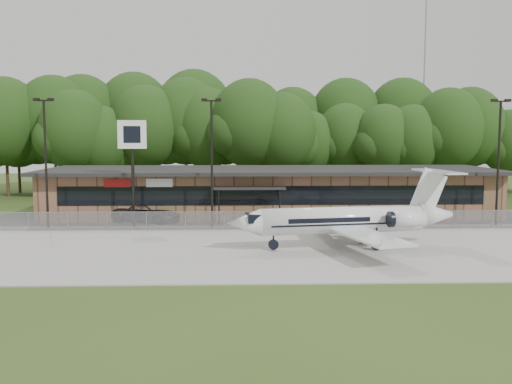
{
  "coord_description": "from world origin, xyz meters",
  "views": [
    {
      "loc": [
        -2.89,
        -28.64,
        7.51
      ],
      "look_at": [
        -1.64,
        12.0,
        3.32
      ],
      "focal_mm": 40.0,
      "sensor_mm": 36.0,
      "label": 1
    }
  ],
  "objects_px": {
    "pole_sign": "(132,146)",
    "business_jet": "(350,221)",
    "suv": "(147,213)",
    "terminal": "(270,191)"
  },
  "relations": [
    {
      "from": "business_jet",
      "to": "pole_sign",
      "type": "relative_size",
      "value": 1.8
    },
    {
      "from": "pole_sign",
      "to": "suv",
      "type": "bearing_deg",
      "value": 66.96
    },
    {
      "from": "terminal",
      "to": "business_jet",
      "type": "xyz_separation_m",
      "value": [
        4.35,
        -16.09,
        -0.32
      ]
    },
    {
      "from": "business_jet",
      "to": "suv",
      "type": "distance_m",
      "value": 18.96
    },
    {
      "from": "pole_sign",
      "to": "business_jet",
      "type": "bearing_deg",
      "value": -38.97
    },
    {
      "from": "suv",
      "to": "pole_sign",
      "type": "bearing_deg",
      "value": -176.06
    },
    {
      "from": "suv",
      "to": "pole_sign",
      "type": "height_order",
      "value": "pole_sign"
    },
    {
      "from": "terminal",
      "to": "business_jet",
      "type": "distance_m",
      "value": 16.67
    },
    {
      "from": "business_jet",
      "to": "suv",
      "type": "relative_size",
      "value": 2.6
    },
    {
      "from": "terminal",
      "to": "suv",
      "type": "height_order",
      "value": "terminal"
    }
  ]
}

